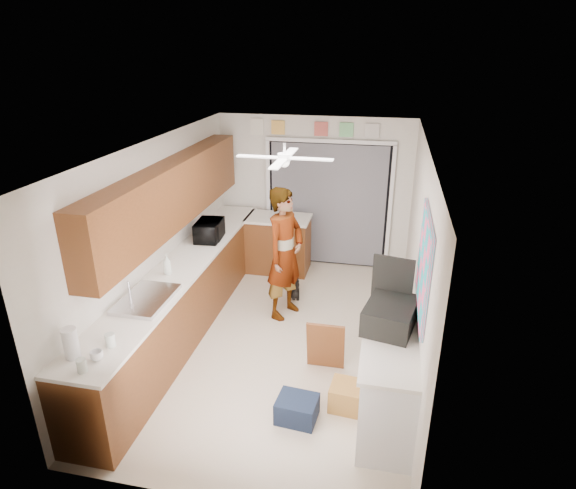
{
  "coord_description": "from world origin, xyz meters",
  "views": [
    {
      "loc": [
        1.18,
        -5.2,
        3.53
      ],
      "look_at": [
        0.0,
        0.4,
        1.15
      ],
      "focal_mm": 30.0,
      "sensor_mm": 36.0,
      "label": 1
    }
  ],
  "objects_px": {
    "soap_bottle": "(167,264)",
    "dog": "(293,284)",
    "paper_towel_roll": "(71,343)",
    "cardboard_box": "(351,397)",
    "man": "(285,254)",
    "cup": "(97,356)",
    "microwave": "(209,230)",
    "suitcase": "(390,315)",
    "navy_crate": "(297,409)"
  },
  "relations": [
    {
      "from": "paper_towel_roll",
      "to": "navy_crate",
      "type": "bearing_deg",
      "value": 19.22
    },
    {
      "from": "cup",
      "to": "navy_crate",
      "type": "bearing_deg",
      "value": 21.48
    },
    {
      "from": "cup",
      "to": "cardboard_box",
      "type": "height_order",
      "value": "cup"
    },
    {
      "from": "navy_crate",
      "to": "microwave",
      "type": "bearing_deg",
      "value": 127.28
    },
    {
      "from": "microwave",
      "to": "suitcase",
      "type": "xyz_separation_m",
      "value": [
        2.56,
        -1.83,
        -0.01
      ]
    },
    {
      "from": "microwave",
      "to": "cardboard_box",
      "type": "relative_size",
      "value": 1.15
    },
    {
      "from": "microwave",
      "to": "suitcase",
      "type": "relative_size",
      "value": 0.83
    },
    {
      "from": "man",
      "to": "paper_towel_roll",
      "type": "bearing_deg",
      "value": 176.54
    },
    {
      "from": "man",
      "to": "cup",
      "type": "bearing_deg",
      "value": -179.41
    },
    {
      "from": "microwave",
      "to": "paper_towel_roll",
      "type": "distance_m",
      "value": 2.94
    },
    {
      "from": "suitcase",
      "to": "dog",
      "type": "xyz_separation_m",
      "value": [
        -1.39,
        2.11,
        -0.87
      ]
    },
    {
      "from": "suitcase",
      "to": "man",
      "type": "distance_m",
      "value": 2.13
    },
    {
      "from": "microwave",
      "to": "navy_crate",
      "type": "bearing_deg",
      "value": -147.87
    },
    {
      "from": "cardboard_box",
      "to": "dog",
      "type": "height_order",
      "value": "dog"
    },
    {
      "from": "paper_towel_roll",
      "to": "man",
      "type": "height_order",
      "value": "man"
    },
    {
      "from": "suitcase",
      "to": "cup",
      "type": "bearing_deg",
      "value": -144.61
    },
    {
      "from": "cardboard_box",
      "to": "man",
      "type": "xyz_separation_m",
      "value": [
        -1.09,
        1.74,
        0.79
      ]
    },
    {
      "from": "cup",
      "to": "man",
      "type": "xyz_separation_m",
      "value": [
        1.13,
        2.68,
        -0.06
      ]
    },
    {
      "from": "cup",
      "to": "paper_towel_roll",
      "type": "xyz_separation_m",
      "value": [
        -0.23,
        -0.01,
        0.1
      ]
    },
    {
      "from": "soap_bottle",
      "to": "cup",
      "type": "bearing_deg",
      "value": -85.55
    },
    {
      "from": "paper_towel_roll",
      "to": "navy_crate",
      "type": "xyz_separation_m",
      "value": [
        1.92,
        0.67,
        -0.96
      ]
    },
    {
      "from": "cardboard_box",
      "to": "man",
      "type": "bearing_deg",
      "value": 121.89
    },
    {
      "from": "cup",
      "to": "cardboard_box",
      "type": "distance_m",
      "value": 2.55
    },
    {
      "from": "microwave",
      "to": "navy_crate",
      "type": "height_order",
      "value": "microwave"
    },
    {
      "from": "microwave",
      "to": "cup",
      "type": "xyz_separation_m",
      "value": [
        0.03,
        -2.92,
        -0.09
      ]
    },
    {
      "from": "cardboard_box",
      "to": "navy_crate",
      "type": "xyz_separation_m",
      "value": [
        -0.53,
        -0.28,
        -0.01
      ]
    },
    {
      "from": "paper_towel_roll",
      "to": "dog",
      "type": "height_order",
      "value": "paper_towel_roll"
    },
    {
      "from": "soap_bottle",
      "to": "cup",
      "type": "xyz_separation_m",
      "value": [
        0.14,
        -1.75,
        -0.08
      ]
    },
    {
      "from": "cup",
      "to": "dog",
      "type": "relative_size",
      "value": 0.23
    },
    {
      "from": "cup",
      "to": "dog",
      "type": "bearing_deg",
      "value": 70.35
    },
    {
      "from": "cardboard_box",
      "to": "soap_bottle",
      "type": "bearing_deg",
      "value": 160.93
    },
    {
      "from": "dog",
      "to": "microwave",
      "type": "bearing_deg",
      "value": -178.77
    },
    {
      "from": "microwave",
      "to": "suitcase",
      "type": "height_order",
      "value": "microwave"
    },
    {
      "from": "dog",
      "to": "suitcase",
      "type": "bearing_deg",
      "value": -68.79
    },
    {
      "from": "cup",
      "to": "man",
      "type": "distance_m",
      "value": 2.91
    },
    {
      "from": "paper_towel_roll",
      "to": "navy_crate",
      "type": "distance_m",
      "value": 2.25
    },
    {
      "from": "soap_bottle",
      "to": "man",
      "type": "bearing_deg",
      "value": 36.45
    },
    {
      "from": "suitcase",
      "to": "man",
      "type": "relative_size",
      "value": 0.33
    },
    {
      "from": "soap_bottle",
      "to": "suitcase",
      "type": "xyz_separation_m",
      "value": [
        2.67,
        -0.66,
        0.0
      ]
    },
    {
      "from": "suitcase",
      "to": "dog",
      "type": "distance_m",
      "value": 2.67
    },
    {
      "from": "soap_bottle",
      "to": "dog",
      "type": "bearing_deg",
      "value": 48.58
    },
    {
      "from": "microwave",
      "to": "dog",
      "type": "distance_m",
      "value": 1.5
    },
    {
      "from": "paper_towel_roll",
      "to": "cardboard_box",
      "type": "bearing_deg",
      "value": 21.15
    },
    {
      "from": "cup",
      "to": "navy_crate",
      "type": "xyz_separation_m",
      "value": [
        1.69,
        0.66,
        -0.86
      ]
    },
    {
      "from": "cardboard_box",
      "to": "man",
      "type": "distance_m",
      "value": 2.2
    },
    {
      "from": "cup",
      "to": "dog",
      "type": "height_order",
      "value": "cup"
    },
    {
      "from": "soap_bottle",
      "to": "man",
      "type": "relative_size",
      "value": 0.14
    },
    {
      "from": "dog",
      "to": "cup",
      "type": "bearing_deg",
      "value": -121.76
    },
    {
      "from": "suitcase",
      "to": "microwave",
      "type": "bearing_deg",
      "value": 156.55
    },
    {
      "from": "suitcase",
      "to": "cardboard_box",
      "type": "height_order",
      "value": "suitcase"
    }
  ]
}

